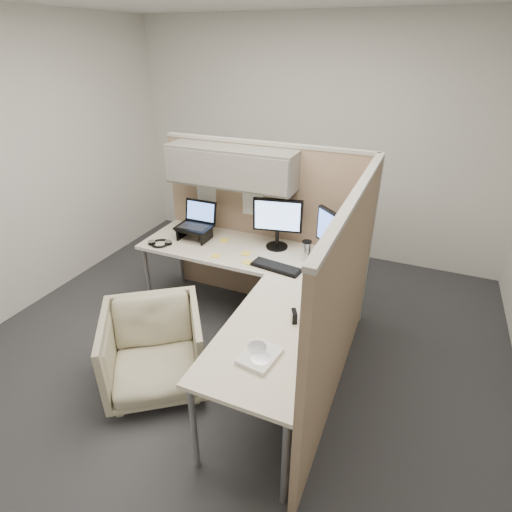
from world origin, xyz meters
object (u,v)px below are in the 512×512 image
at_px(monitor_left, 278,220).
at_px(keyboard, 276,267).
at_px(office_chair, 154,347).
at_px(desk, 253,281).

xyz_separation_m(monitor_left, keyboard, (0.13, -0.37, -0.26)).
xyz_separation_m(office_chair, monitor_left, (0.51, 1.25, 0.64)).
relative_size(desk, keyboard, 4.70).
relative_size(monitor_left, keyboard, 1.10).
relative_size(desk, monitor_left, 4.29).
bearing_deg(keyboard, monitor_left, 117.76).
distance_m(desk, keyboard, 0.24).
relative_size(office_chair, keyboard, 1.72).
xyz_separation_m(office_chair, keyboard, (0.65, 0.88, 0.38)).
height_order(office_chair, keyboard, keyboard).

